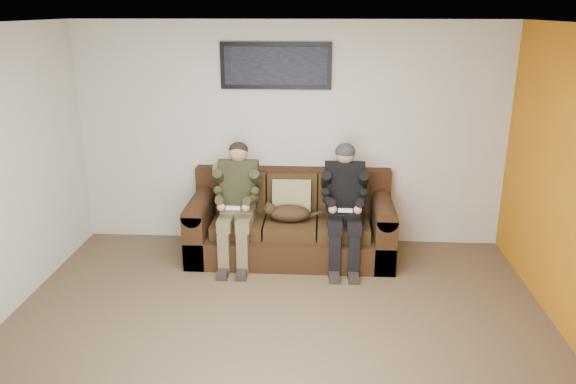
# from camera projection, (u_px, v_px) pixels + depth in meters

# --- Properties ---
(floor) EXTENTS (5.00, 5.00, 0.00)m
(floor) POSITION_uv_depth(u_px,v_px,m) (275.00, 340.00, 4.81)
(floor) COLOR brown
(floor) RESTS_ON ground
(ceiling) EXTENTS (5.00, 5.00, 0.00)m
(ceiling) POSITION_uv_depth(u_px,v_px,m) (273.00, 25.00, 4.00)
(ceiling) COLOR silver
(ceiling) RESTS_ON ground
(wall_back) EXTENTS (5.00, 0.00, 5.00)m
(wall_back) POSITION_uv_depth(u_px,v_px,m) (291.00, 135.00, 6.54)
(wall_back) COLOR beige
(wall_back) RESTS_ON ground
(wall_front) EXTENTS (5.00, 0.00, 5.00)m
(wall_front) POSITION_uv_depth(u_px,v_px,m) (227.00, 375.00, 2.27)
(wall_front) COLOR beige
(wall_front) RESTS_ON ground
(sofa) EXTENTS (2.28, 0.98, 0.93)m
(sofa) POSITION_uv_depth(u_px,v_px,m) (291.00, 224.00, 6.44)
(sofa) COLOR #321D0F
(sofa) RESTS_ON ground
(throw_pillow) EXTENTS (0.44, 0.21, 0.43)m
(throw_pillow) POSITION_uv_depth(u_px,v_px,m) (292.00, 197.00, 6.38)
(throw_pillow) COLOR #91845F
(throw_pillow) RESTS_ON sofa
(throw_blanket) EXTENTS (0.47, 0.23, 0.08)m
(throw_blanket) POSITION_uv_depth(u_px,v_px,m) (234.00, 168.00, 6.57)
(throw_blanket) COLOR #BBAF89
(throw_blanket) RESTS_ON sofa
(person_left) EXTENTS (0.51, 0.87, 1.31)m
(person_left) POSITION_uv_depth(u_px,v_px,m) (237.00, 196.00, 6.17)
(person_left) COLOR brown
(person_left) RESTS_ON sofa
(person_right) EXTENTS (0.51, 0.86, 1.32)m
(person_right) POSITION_uv_depth(u_px,v_px,m) (344.00, 198.00, 6.10)
(person_right) COLOR black
(person_right) RESTS_ON sofa
(cat) EXTENTS (0.66, 0.26, 0.24)m
(cat) POSITION_uv_depth(u_px,v_px,m) (288.00, 213.00, 6.21)
(cat) COLOR #412E19
(cat) RESTS_ON sofa
(framed_poster) EXTENTS (1.25, 0.05, 0.52)m
(framed_poster) POSITION_uv_depth(u_px,v_px,m) (276.00, 66.00, 6.27)
(framed_poster) COLOR black
(framed_poster) RESTS_ON wall_back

